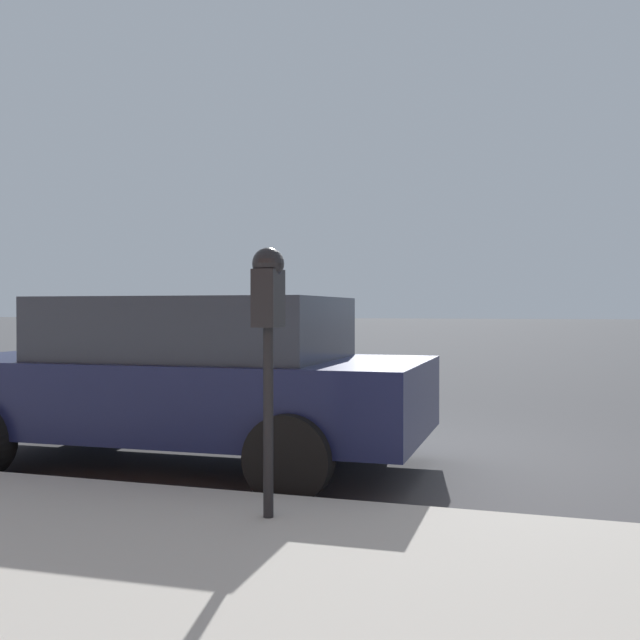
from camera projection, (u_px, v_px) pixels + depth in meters
The scene contains 3 objects.
ground_plane at pixel (374, 456), 7.01m from camera, with size 220.00×220.00×0.00m, color #424244.
parking_meter at pixel (268, 311), 4.38m from camera, with size 0.21×0.19×1.59m.
car_navy at pixel (185, 377), 6.57m from camera, with size 2.23×4.36×1.48m.
Camera 1 is at (-6.81, -1.66, 1.37)m, focal length 42.00 mm.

